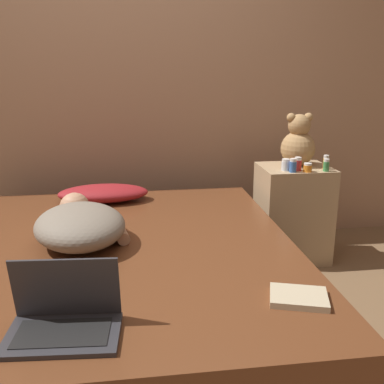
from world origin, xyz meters
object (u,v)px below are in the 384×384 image
at_px(pillow, 103,193).
at_px(bottle_blue, 293,166).
at_px(teddy_bear, 298,143).
at_px(bottle_amber, 326,162).
at_px(book, 299,297).
at_px(bottle_orange, 308,168).
at_px(bottle_green, 326,165).
at_px(bottle_red, 298,164).
at_px(bottle_clear, 286,165).
at_px(laptop, 64,317).
at_px(person_lying, 80,224).

height_order(pillow, bottle_blue, bottle_blue).
relative_size(teddy_bear, bottle_amber, 3.82).
xyz_separation_m(teddy_bear, bottle_amber, (0.14, -0.13, -0.10)).
bearing_deg(pillow, book, -60.42).
relative_size(teddy_bear, bottle_orange, 6.18).
bearing_deg(bottle_green, teddy_bear, 120.86).
relative_size(bottle_green, bottle_blue, 0.92).
bearing_deg(pillow, bottle_amber, -3.57).
xyz_separation_m(pillow, bottle_red, (1.21, -0.10, 0.17)).
bearing_deg(bottle_clear, bottle_blue, -58.54).
distance_m(teddy_bear, bottle_blue, 0.24).
height_order(pillow, bottle_green, bottle_green).
height_order(bottle_red, bottle_green, bottle_red).
bearing_deg(bottle_blue, pillow, 173.03).
xyz_separation_m(bottle_green, bottle_orange, (-0.12, -0.00, -0.01)).
relative_size(laptop, bottle_green, 4.72).
xyz_separation_m(pillow, teddy_bear, (1.26, 0.05, 0.28)).
xyz_separation_m(person_lying, bottle_blue, (1.23, 0.51, 0.13)).
height_order(pillow, bottle_clear, bottle_clear).
bearing_deg(bottle_orange, person_lying, -159.14).
relative_size(pillow, teddy_bear, 1.62).
relative_size(bottle_orange, bottle_blue, 0.65).
bearing_deg(teddy_bear, person_lying, -152.21).
relative_size(bottle_blue, book, 0.35).
distance_m(person_lying, book, 1.08).
distance_m(teddy_bear, bottle_orange, 0.23).
bearing_deg(bottle_amber, person_lying, -158.90).
bearing_deg(teddy_bear, pillow, -177.85).
xyz_separation_m(pillow, bottle_clear, (1.13, -0.09, 0.17)).
height_order(bottle_orange, bottle_clear, bottle_clear).
height_order(person_lying, laptop, laptop).
bearing_deg(bottle_orange, bottle_green, 1.58).
relative_size(bottle_orange, book, 0.23).
xyz_separation_m(laptop, bottle_green, (1.42, 1.28, 0.17)).
bearing_deg(laptop, bottle_amber, 46.96).
height_order(person_lying, bottle_orange, bottle_orange).
height_order(laptop, bottle_green, bottle_green).
bearing_deg(bottle_orange, bottle_amber, 23.25).
relative_size(teddy_bear, bottle_clear, 4.61).
bearing_deg(bottle_blue, laptop, -133.39).
xyz_separation_m(bottle_blue, bottle_clear, (-0.03, 0.05, -0.01)).
distance_m(person_lying, bottle_blue, 1.34).
xyz_separation_m(bottle_amber, bottle_green, (-0.02, -0.06, -0.01)).
xyz_separation_m(teddy_bear, bottle_clear, (-0.13, -0.14, -0.11)).
distance_m(bottle_amber, bottle_red, 0.19).
distance_m(bottle_amber, bottle_blue, 0.24).
xyz_separation_m(laptop, bottle_blue, (1.21, 1.28, 0.17)).
height_order(bottle_green, bottle_orange, bottle_green).
bearing_deg(teddy_bear, bottle_clear, -132.05).
distance_m(bottle_orange, book, 1.30).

